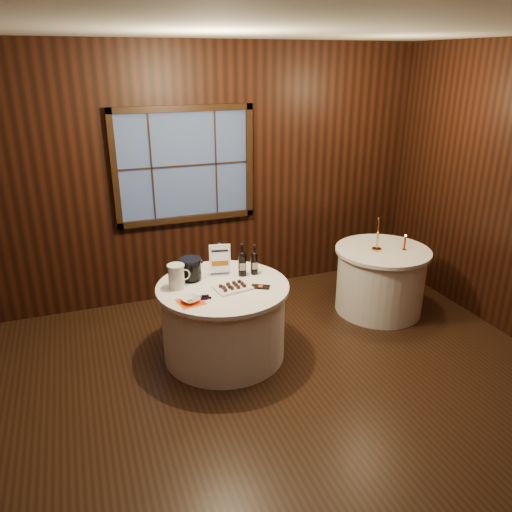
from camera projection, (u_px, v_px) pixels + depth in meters
name	position (u px, v px, depth m)	size (l,w,h in m)	color
ground	(259.00, 415.00, 4.19)	(6.00, 6.00, 0.00)	black
back_wall	(184.00, 174.00, 5.79)	(6.00, 0.10, 3.00)	black
main_table	(224.00, 320.00, 4.92)	(1.28, 1.28, 0.77)	white
side_table	(380.00, 280.00, 5.83)	(1.08, 1.08, 0.77)	white
sign_stand	(220.00, 264.00, 4.97)	(0.21, 0.13, 0.34)	#B2B1B8
port_bottle_left	(242.00, 262.00, 4.95)	(0.08, 0.09, 0.33)	black
port_bottle_right	(254.00, 261.00, 4.99)	(0.07, 0.08, 0.31)	black
ice_bucket	(191.00, 269.00, 4.85)	(0.22, 0.22, 0.22)	black
chocolate_plate	(233.00, 287.00, 4.70)	(0.37, 0.27, 0.05)	white
chocolate_box	(260.00, 287.00, 4.73)	(0.17, 0.09, 0.01)	black
grape_bunch	(205.00, 296.00, 4.51)	(0.16, 0.09, 0.04)	black
glass_pitcher	(177.00, 276.00, 4.69)	(0.22, 0.16, 0.23)	silver
orange_napkin	(191.00, 302.00, 4.45)	(0.22, 0.22, 0.00)	#F94614
cracker_bowl	(191.00, 300.00, 4.44)	(0.16, 0.16, 0.04)	white
brass_candlestick	(378.00, 238.00, 5.61)	(0.11, 0.11, 0.40)	gold
red_candle	(405.00, 244.00, 5.63)	(0.05, 0.05, 0.19)	gold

